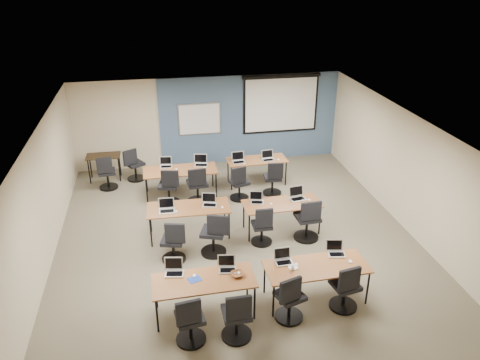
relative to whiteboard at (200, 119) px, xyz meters
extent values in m
cube|color=#6B6354|center=(0.30, -4.43, -1.45)|extent=(8.00, 9.00, 0.02)
cube|color=white|center=(0.30, -4.43, 1.25)|extent=(8.00, 9.00, 0.02)
cube|color=beige|center=(0.30, 0.07, -0.10)|extent=(8.00, 0.04, 2.70)
cube|color=beige|center=(0.30, -8.93, -0.10)|extent=(8.00, 0.04, 2.70)
cube|color=beige|center=(-3.70, -4.43, -0.10)|extent=(0.04, 9.00, 2.70)
cube|color=beige|center=(4.30, -4.43, -0.10)|extent=(0.04, 9.00, 2.70)
cube|color=#3D5977|center=(1.55, 0.04, -0.10)|extent=(5.50, 0.04, 2.70)
cube|color=#9AA2AD|center=(0.00, 0.00, 0.00)|extent=(1.28, 0.02, 0.98)
cube|color=white|center=(0.00, -0.01, 0.00)|extent=(1.20, 0.02, 0.90)
cube|color=black|center=(2.50, -0.02, 0.35)|extent=(2.32, 0.03, 1.82)
cube|color=white|center=(2.50, -0.03, 0.31)|extent=(2.20, 0.02, 1.62)
cylinder|color=black|center=(2.50, -0.03, 1.19)|extent=(2.40, 0.10, 0.10)
cube|color=brown|center=(-0.72, -6.80, -0.73)|extent=(1.81, 0.75, 0.03)
cylinder|color=black|center=(-1.56, -7.12, -1.10)|extent=(0.04, 0.04, 0.70)
cylinder|color=black|center=(0.13, -7.12, -1.10)|extent=(0.04, 0.04, 0.70)
cylinder|color=black|center=(-1.56, -6.49, -1.10)|extent=(0.04, 0.04, 0.70)
cylinder|color=black|center=(0.13, -6.49, -1.10)|extent=(0.04, 0.04, 0.70)
cube|color=brown|center=(1.36, -6.78, -0.73)|extent=(1.90, 0.79, 0.03)
cylinder|color=black|center=(0.47, -7.12, -1.10)|extent=(0.04, 0.04, 0.70)
cylinder|color=black|center=(2.24, -7.12, -1.10)|extent=(0.04, 0.04, 0.70)
cylinder|color=black|center=(0.47, -6.45, -1.10)|extent=(0.04, 0.04, 0.70)
cylinder|color=black|center=(2.24, -6.45, -1.10)|extent=(0.04, 0.04, 0.70)
cube|color=#AA723F|center=(-0.74, -4.11, -0.73)|extent=(1.86, 0.78, 0.03)
cylinder|color=black|center=(-1.61, -4.44, -1.10)|extent=(0.04, 0.04, 0.70)
cylinder|color=black|center=(0.13, -4.44, -1.10)|extent=(0.04, 0.04, 0.70)
cylinder|color=black|center=(-1.61, -3.78, -1.10)|extent=(0.04, 0.04, 0.70)
cylinder|color=black|center=(0.13, -3.78, -1.10)|extent=(0.04, 0.04, 0.70)
cube|color=#A9622D|center=(1.38, -4.33, -0.73)|extent=(1.78, 0.74, 0.03)
cylinder|color=black|center=(0.55, -4.64, -1.10)|extent=(0.04, 0.04, 0.70)
cylinder|color=black|center=(2.21, -4.64, -1.10)|extent=(0.04, 0.04, 0.70)
cylinder|color=black|center=(0.55, -4.02, -1.10)|extent=(0.04, 0.04, 0.70)
cylinder|color=black|center=(2.21, -4.02, -1.10)|extent=(0.04, 0.04, 0.70)
cube|color=brown|center=(-0.77, -2.00, -0.73)|extent=(1.94, 0.81, 0.03)
cylinder|color=black|center=(-1.68, -2.34, -1.10)|extent=(0.04, 0.04, 0.70)
cylinder|color=black|center=(0.14, -2.34, -1.10)|extent=(0.04, 0.04, 0.70)
cylinder|color=black|center=(-1.68, -1.65, -1.10)|extent=(0.04, 0.04, 0.70)
cylinder|color=black|center=(0.14, -1.65, -1.10)|extent=(0.04, 0.04, 0.70)
cube|color=#A26230|center=(1.39, -1.70, -0.73)|extent=(1.66, 0.69, 0.03)
cylinder|color=black|center=(0.62, -1.99, -1.10)|extent=(0.04, 0.04, 0.70)
cylinder|color=black|center=(2.16, -1.99, -1.10)|extent=(0.04, 0.04, 0.70)
cylinder|color=black|center=(0.62, -1.42, -1.10)|extent=(0.04, 0.04, 0.70)
cylinder|color=black|center=(2.16, -1.42, -1.10)|extent=(0.04, 0.04, 0.70)
cube|color=silver|center=(-1.21, -6.54, -0.71)|extent=(0.33, 0.24, 0.02)
cube|color=black|center=(-1.21, -6.56, -0.70)|extent=(0.28, 0.14, 0.00)
cube|color=silver|center=(-1.21, -6.40, -0.58)|extent=(0.33, 0.06, 0.23)
cube|color=black|center=(-1.21, -6.41, -0.58)|extent=(0.29, 0.04, 0.19)
ellipsoid|color=white|center=(-0.87, -6.66, -0.71)|extent=(0.07, 0.10, 0.03)
cylinder|color=black|center=(-1.03, -7.42, -1.42)|extent=(0.51, 0.51, 0.05)
cylinder|color=black|center=(-1.03, -7.42, -1.23)|extent=(0.06, 0.06, 0.45)
cube|color=black|center=(-1.03, -7.42, -0.96)|extent=(0.45, 0.45, 0.08)
cube|color=black|center=(-1.06, -7.63, -0.68)|extent=(0.41, 0.06, 0.44)
cube|color=#A7A7A9|center=(-0.26, -6.61, -0.71)|extent=(0.31, 0.23, 0.02)
cube|color=black|center=(-0.26, -6.63, -0.70)|extent=(0.27, 0.13, 0.00)
cube|color=#A7A7A9|center=(-0.26, -6.49, -0.59)|extent=(0.31, 0.06, 0.22)
cube|color=black|center=(-0.26, -6.50, -0.59)|extent=(0.28, 0.04, 0.18)
ellipsoid|color=white|center=(-0.08, -6.72, -0.71)|extent=(0.07, 0.10, 0.03)
cylinder|color=black|center=(-0.26, -7.47, -1.42)|extent=(0.52, 0.52, 0.05)
cylinder|color=black|center=(-0.26, -7.47, -1.22)|extent=(0.06, 0.06, 0.46)
cube|color=black|center=(-0.26, -7.47, -0.95)|extent=(0.46, 0.46, 0.08)
cube|color=black|center=(-0.26, -7.68, -0.67)|extent=(0.42, 0.06, 0.44)
cube|color=silver|center=(0.79, -6.58, -0.71)|extent=(0.31, 0.23, 0.02)
cube|color=black|center=(0.79, -6.60, -0.70)|extent=(0.27, 0.13, 0.00)
cube|color=silver|center=(0.79, -6.45, -0.59)|extent=(0.31, 0.06, 0.22)
cube|color=black|center=(0.79, -6.46, -0.59)|extent=(0.28, 0.04, 0.18)
ellipsoid|color=white|center=(1.00, -6.68, -0.71)|extent=(0.07, 0.11, 0.04)
cylinder|color=black|center=(0.74, -7.21, -1.42)|extent=(0.51, 0.51, 0.05)
cylinder|color=black|center=(0.74, -7.21, -1.23)|extent=(0.06, 0.06, 0.45)
cube|color=black|center=(0.74, -7.21, -0.96)|extent=(0.45, 0.45, 0.08)
cube|color=black|center=(0.67, -7.40, -0.68)|extent=(0.41, 0.06, 0.44)
cube|color=#AAAAAC|center=(1.84, -6.51, -0.71)|extent=(0.32, 0.23, 0.02)
cube|color=black|center=(1.84, -6.53, -0.70)|extent=(0.27, 0.14, 0.00)
cube|color=#AAAAAC|center=(1.84, -6.39, -0.59)|extent=(0.32, 0.06, 0.22)
cube|color=black|center=(1.84, -6.39, -0.59)|extent=(0.28, 0.04, 0.18)
ellipsoid|color=white|center=(2.01, -6.79, -0.71)|extent=(0.08, 0.11, 0.04)
cylinder|color=black|center=(1.80, -7.12, -1.42)|extent=(0.51, 0.51, 0.05)
cylinder|color=black|center=(1.80, -7.12, -1.22)|extent=(0.06, 0.06, 0.45)
cube|color=black|center=(1.80, -7.12, -0.96)|extent=(0.45, 0.45, 0.08)
cube|color=black|center=(1.76, -7.32, -0.68)|extent=(0.41, 0.06, 0.44)
cube|color=silver|center=(-1.22, -4.22, -0.71)|extent=(0.35, 0.25, 0.02)
cube|color=black|center=(-1.22, -4.24, -0.70)|extent=(0.30, 0.15, 0.00)
cube|color=silver|center=(-1.22, -4.08, -0.58)|extent=(0.35, 0.06, 0.24)
cube|color=black|center=(-1.22, -4.09, -0.58)|extent=(0.31, 0.05, 0.20)
ellipsoid|color=white|center=(-1.02, -4.27, -0.71)|extent=(0.09, 0.11, 0.04)
cylinder|color=black|center=(-1.16, -5.03, -1.42)|extent=(0.51, 0.51, 0.05)
cylinder|color=black|center=(-1.16, -5.03, -1.23)|extent=(0.06, 0.06, 0.45)
cube|color=black|center=(-1.16, -5.03, -0.96)|extent=(0.45, 0.45, 0.08)
cube|color=black|center=(-1.11, -5.23, -0.68)|extent=(0.41, 0.06, 0.44)
cube|color=silver|center=(-0.25, -4.11, -0.71)|extent=(0.33, 0.24, 0.02)
cube|color=black|center=(-0.25, -4.13, -0.70)|extent=(0.28, 0.14, 0.00)
cube|color=silver|center=(-0.25, -3.99, -0.58)|extent=(0.33, 0.06, 0.22)
cube|color=black|center=(-0.25, -3.99, -0.58)|extent=(0.29, 0.04, 0.18)
ellipsoid|color=white|center=(0.01, -4.27, -0.71)|extent=(0.08, 0.11, 0.04)
cylinder|color=black|center=(-0.30, -4.94, -1.42)|extent=(0.56, 0.56, 0.05)
cylinder|color=black|center=(-0.30, -4.94, -1.20)|extent=(0.06, 0.06, 0.49)
cube|color=black|center=(-0.30, -4.94, -0.92)|extent=(0.49, 0.49, 0.08)
cube|color=black|center=(-0.22, -5.15, -0.64)|extent=(0.45, 0.06, 0.44)
cube|color=#B4B4B9|center=(0.83, -4.20, -0.71)|extent=(0.30, 0.22, 0.02)
cube|color=black|center=(0.83, -4.22, -0.70)|extent=(0.25, 0.13, 0.00)
cube|color=#B4B4B9|center=(0.83, -4.08, -0.59)|extent=(0.30, 0.06, 0.21)
cube|color=black|center=(0.83, -4.08, -0.59)|extent=(0.26, 0.04, 0.17)
ellipsoid|color=white|center=(1.13, -4.34, -0.71)|extent=(0.07, 0.10, 0.03)
cylinder|color=black|center=(0.82, -4.74, -1.42)|extent=(0.47, 0.47, 0.05)
cylinder|color=black|center=(0.82, -4.74, -1.24)|extent=(0.06, 0.06, 0.42)
cube|color=black|center=(0.82, -4.74, -0.99)|extent=(0.42, 0.42, 0.08)
cube|color=black|center=(0.82, -4.93, -0.71)|extent=(0.38, 0.06, 0.44)
cube|color=#A9A9AE|center=(1.80, -4.21, -0.71)|extent=(0.36, 0.26, 0.02)
cube|color=black|center=(1.80, -4.23, -0.70)|extent=(0.30, 0.15, 0.00)
cube|color=#A9A9AE|center=(1.80, -4.07, -0.57)|extent=(0.36, 0.07, 0.25)
cube|color=black|center=(1.80, -4.08, -0.57)|extent=(0.32, 0.05, 0.20)
ellipsoid|color=white|center=(2.04, -4.30, -0.71)|extent=(0.08, 0.11, 0.04)
cylinder|color=black|center=(1.87, -4.74, -1.42)|extent=(0.57, 0.57, 0.05)
cylinder|color=black|center=(1.87, -4.74, -1.20)|extent=(0.06, 0.06, 0.51)
cube|color=black|center=(1.87, -4.74, -0.90)|extent=(0.51, 0.51, 0.08)
cube|color=black|center=(1.86, -4.97, -0.62)|extent=(0.46, 0.06, 0.44)
cube|color=#AEAEB6|center=(-1.12, -1.74, -0.71)|extent=(0.32, 0.24, 0.02)
cube|color=black|center=(-1.12, -1.76, -0.70)|extent=(0.28, 0.14, 0.00)
cube|color=#AEAEB6|center=(-1.12, -1.61, -0.58)|extent=(0.32, 0.06, 0.22)
cube|color=black|center=(-1.12, -1.62, -0.58)|extent=(0.29, 0.04, 0.18)
ellipsoid|color=white|center=(-0.86, -1.97, -0.71)|extent=(0.08, 0.11, 0.04)
cylinder|color=black|center=(-1.11, -2.44, -1.42)|extent=(0.54, 0.54, 0.05)
cylinder|color=black|center=(-1.11, -2.44, -1.21)|extent=(0.06, 0.06, 0.48)
cube|color=black|center=(-1.11, -2.44, -0.93)|extent=(0.48, 0.48, 0.08)
cube|color=black|center=(-1.07, -2.65, -0.65)|extent=(0.44, 0.06, 0.44)
cube|color=silver|center=(-0.18, -1.82, -0.71)|extent=(0.36, 0.26, 0.02)
cube|color=black|center=(-0.18, -1.84, -0.70)|extent=(0.31, 0.15, 0.00)
cube|color=silver|center=(-0.18, -1.67, -0.57)|extent=(0.36, 0.07, 0.25)
cube|color=black|center=(-0.18, -1.68, -0.57)|extent=(0.32, 0.05, 0.20)
ellipsoid|color=white|center=(-0.11, -1.97, -0.71)|extent=(0.07, 0.10, 0.04)
cylinder|color=black|center=(-0.37, -2.52, -1.42)|extent=(0.57, 0.57, 0.05)
cylinder|color=black|center=(-0.37, -2.52, -1.20)|extent=(0.06, 0.06, 0.50)
cube|color=black|center=(-0.37, -2.52, -0.91)|extent=(0.50, 0.50, 0.08)
cube|color=black|center=(-0.39, -2.75, -0.63)|extent=(0.46, 0.06, 0.44)
cube|color=#B7B6C3|center=(0.85, -1.81, -0.71)|extent=(0.35, 0.26, 0.02)
cube|color=black|center=(0.85, -1.83, -0.70)|extent=(0.30, 0.15, 0.00)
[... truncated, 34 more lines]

